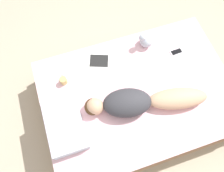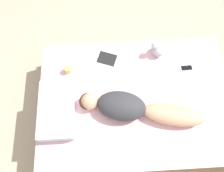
{
  "view_description": "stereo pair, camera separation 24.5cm",
  "coord_description": "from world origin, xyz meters",
  "px_view_note": "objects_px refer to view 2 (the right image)",
  "views": [
    {
      "loc": [
        -0.74,
        0.56,
        2.83
      ],
      "look_at": [
        0.15,
        0.27,
        0.55
      ],
      "focal_mm": 35.0,
      "sensor_mm": 36.0,
      "label": 1
    },
    {
      "loc": [
        -0.78,
        0.32,
        2.83
      ],
      "look_at": [
        0.15,
        0.27,
        0.55
      ],
      "focal_mm": 35.0,
      "sensor_mm": 36.0,
      "label": 2
    }
  ],
  "objects_px": {
    "coffee_mug": "(68,69)",
    "cell_phone": "(186,68)",
    "person": "(135,108)",
    "open_magazine": "(104,67)"
  },
  "relations": [
    {
      "from": "coffee_mug",
      "to": "cell_phone",
      "type": "distance_m",
      "value": 1.41
    },
    {
      "from": "person",
      "to": "open_magazine",
      "type": "distance_m",
      "value": 0.64
    },
    {
      "from": "person",
      "to": "open_magazine",
      "type": "relative_size",
      "value": 2.3
    },
    {
      "from": "open_magazine",
      "to": "cell_phone",
      "type": "height_order",
      "value": "same"
    },
    {
      "from": "open_magazine",
      "to": "cell_phone",
      "type": "distance_m",
      "value": 0.98
    },
    {
      "from": "cell_phone",
      "to": "person",
      "type": "bearing_deg",
      "value": 123.85
    },
    {
      "from": "person",
      "to": "open_magazine",
      "type": "bearing_deg",
      "value": 41.86
    },
    {
      "from": "person",
      "to": "open_magazine",
      "type": "height_order",
      "value": "person"
    },
    {
      "from": "open_magazine",
      "to": "coffee_mug",
      "type": "height_order",
      "value": "coffee_mug"
    },
    {
      "from": "person",
      "to": "coffee_mug",
      "type": "bearing_deg",
      "value": 66.43
    }
  ]
}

